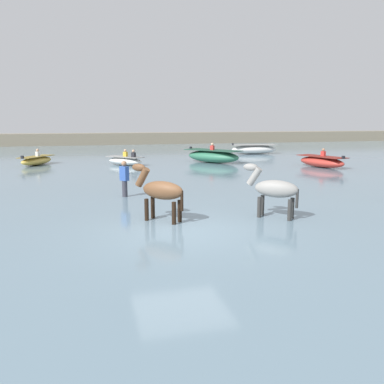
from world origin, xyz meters
TOP-DOWN VIEW (x-y plane):
  - ground_plane at (0.00, 0.00)m, footprint 120.00×120.00m
  - water_surface at (0.00, 10.00)m, footprint 90.00×90.00m
  - horse_lead_bay at (-0.31, 1.19)m, footprint 1.47×1.41m
  - horse_trailing_grey at (3.00, 0.73)m, footprint 1.47×1.35m
  - boat_far_offshore at (11.65, 11.69)m, footprint 2.01×3.51m
  - boat_distant_east at (-5.60, 17.43)m, footprint 2.23×2.90m
  - boat_near_starboard at (-0.03, 15.92)m, footprint 2.52×2.60m
  - boat_distant_west at (11.53, 21.85)m, footprint 4.04×1.79m
  - boat_far_inshore at (5.95, 15.96)m, footprint 3.65×4.22m
  - person_onlooker_left at (-1.00, 5.13)m, footprint 0.36×0.37m
  - far_shoreline at (0.00, 38.70)m, footprint 80.00×2.40m

SIDE VIEW (x-z plane):
  - ground_plane at x=0.00m, z-range 0.00..0.00m
  - water_surface at x=0.00m, z-range 0.00..0.26m
  - boat_near_starboard at x=-0.03m, z-range 0.03..1.07m
  - boat_distant_east at x=-5.60m, z-range 0.03..1.08m
  - boat_far_offshore at x=11.65m, z-range 0.02..1.19m
  - boat_distant_west at x=11.53m, z-range 0.19..1.13m
  - boat_far_inshore at x=5.95m, z-range 0.02..1.37m
  - far_shoreline at x=0.00m, z-range 0.00..1.63m
  - person_onlooker_left at x=-1.00m, z-range 0.05..1.68m
  - horse_trailing_grey at x=3.00m, z-range 0.17..2.02m
  - horse_lead_bay at x=-0.31m, z-range 0.17..2.06m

